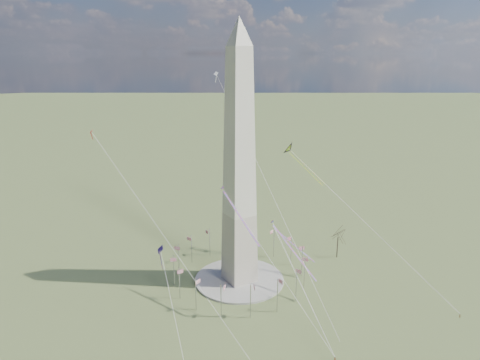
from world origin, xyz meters
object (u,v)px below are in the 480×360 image
kite_delta_black (291,151)px  person_east (460,316)px  tree_near (338,236)px  washington_monument (239,166)px

kite_delta_black → person_east: bearing=84.1°
tree_near → washington_monument: bearing=173.9°
washington_monument → person_east: 93.72m
washington_monument → kite_delta_black: bearing=18.9°
person_east → kite_delta_black: (-19.82, 72.81, 46.99)m
washington_monument → person_east: (52.61, -61.56, -47.17)m
washington_monument → kite_delta_black: size_ratio=4.97×
washington_monument → person_east: bearing=-49.5°
tree_near → kite_delta_black: (-15.40, 16.41, 37.24)m
tree_near → kite_delta_black: kite_delta_black is taller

